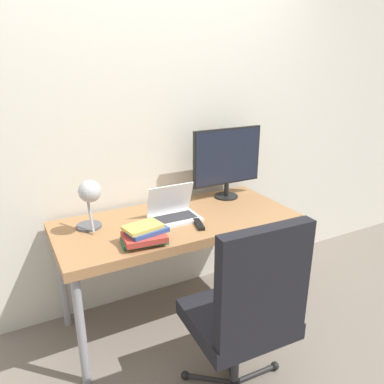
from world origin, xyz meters
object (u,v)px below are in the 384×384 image
laptop (173,212)px  game_controller (138,242)px  monitor (227,159)px  desk_lamp (90,197)px  office_chair (248,308)px  book_stack (145,235)px

laptop → game_controller: (-0.34, -0.25, -0.03)m
laptop → monitor: 0.61m
desk_lamp → game_controller: 0.39m
laptop → office_chair: bearing=-88.0°
desk_lamp → office_chair: 1.08m
monitor → office_chair: size_ratio=0.52×
office_chair → book_stack: (-0.32, 0.56, 0.23)m
monitor → game_controller: (-0.86, -0.44, -0.27)m
book_stack → laptop: bearing=39.4°
desk_lamp → office_chair: (0.55, -0.82, -0.41)m
laptop → desk_lamp: desk_lamp is taller
office_chair → game_controller: size_ratio=6.97×
monitor → desk_lamp: (-1.05, -0.16, -0.06)m
book_stack → game_controller: book_stack is taller
desk_lamp → office_chair: desk_lamp is taller
laptop → game_controller: laptop is taller
office_chair → book_stack: bearing=119.6°
laptop → monitor: size_ratio=0.56×
laptop → monitor: (0.53, 0.18, 0.25)m
monitor → office_chair: 1.20m
laptop → office_chair: size_ratio=0.29×
desk_lamp → game_controller: (0.19, -0.27, -0.21)m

